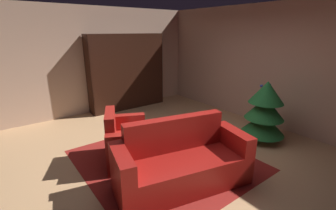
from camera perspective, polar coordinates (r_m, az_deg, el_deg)
ground_plane at (r=4.24m, az=0.52°, el=-12.43°), size 7.60×7.60×0.00m
wall_back at (r=5.85m, az=22.98°, el=8.68°), size 6.46×0.06×2.70m
wall_left at (r=6.54m, az=-17.06°, el=10.11°), size 0.06×5.62×2.70m
area_rug at (r=4.14m, az=-0.83°, el=-13.12°), size 2.72×2.57×0.01m
bookshelf_unit at (r=6.71m, az=-8.79°, el=7.74°), size 0.39×2.14×2.03m
armchair_red at (r=4.07m, az=-10.09°, el=-9.02°), size 1.17×1.02×0.88m
couch_red at (r=3.43m, az=3.30°, el=-14.02°), size 1.15×2.00×0.94m
coffee_table at (r=3.83m, az=0.81°, el=-9.49°), size 0.77×0.77×0.41m
book_stack_on_table at (r=3.81m, az=1.54°, el=-8.31°), size 0.23×0.18×0.08m
bottle_on_table at (r=3.96m, az=1.13°, el=-6.48°), size 0.06×0.06×0.23m
decorated_tree at (r=4.98m, az=22.27°, el=-1.24°), size 0.83×0.83×1.21m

